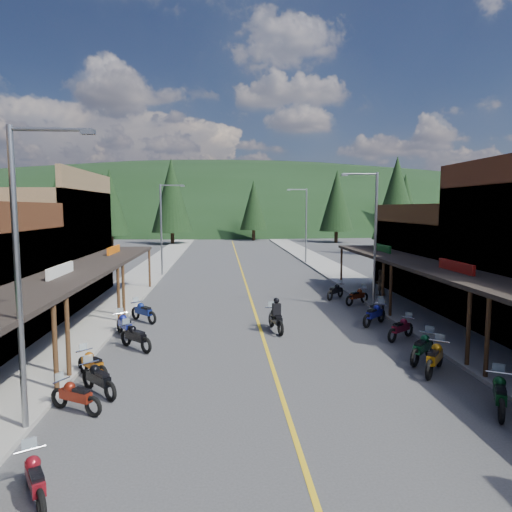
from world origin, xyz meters
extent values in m
plane|color=#38383A|center=(0.00, 0.00, 0.00)|extent=(220.00, 220.00, 0.00)
cube|color=gold|center=(0.00, 20.00, 0.01)|extent=(0.15, 90.00, 0.01)
cube|color=gray|center=(-8.70, 20.00, 0.07)|extent=(3.40, 94.00, 0.15)
cube|color=gray|center=(8.70, 20.00, 0.07)|extent=(3.40, 94.00, 0.15)
cylinder|color=#472D19|center=(-7.20, -3.40, 1.50)|extent=(0.16, 0.16, 3.00)
cube|color=#3F2111|center=(-10.15, 1.70, 3.10)|extent=(0.30, 9.00, 6.20)
cube|color=black|center=(-8.70, 1.70, 3.00)|extent=(3.20, 9.00, 0.18)
cylinder|color=#472D19|center=(-7.20, -2.20, 1.50)|extent=(0.16, 0.16, 3.00)
cylinder|color=#472D19|center=(-7.20, 5.60, 1.50)|extent=(0.16, 0.16, 3.00)
cube|color=silver|center=(-8.70, 1.70, 3.20)|extent=(0.12, 3.00, 0.70)
cube|color=brown|center=(-14.00, 11.30, 3.50)|extent=(8.00, 10.20, 7.00)
cube|color=brown|center=(-10.15, 11.30, 4.10)|extent=(0.30, 10.20, 8.20)
cube|color=black|center=(-8.70, 11.30, 3.00)|extent=(3.20, 10.20, 0.18)
cylinder|color=#472D19|center=(-7.20, 6.80, 1.50)|extent=(0.16, 0.16, 3.00)
cylinder|color=#472D19|center=(-7.20, 15.80, 1.50)|extent=(0.16, 0.16, 3.00)
cube|color=#CC590C|center=(-8.70, 11.30, 3.20)|extent=(0.12, 3.00, 0.70)
cylinder|color=#472D19|center=(7.20, -3.40, 1.50)|extent=(0.16, 0.16, 3.00)
cube|color=#562B19|center=(10.15, 1.70, 4.10)|extent=(0.30, 9.00, 8.20)
cube|color=black|center=(8.70, 1.70, 3.00)|extent=(3.20, 9.00, 0.18)
cylinder|color=#472D19|center=(7.20, -2.20, 1.50)|extent=(0.16, 0.16, 3.00)
cylinder|color=#472D19|center=(7.20, 5.60, 1.50)|extent=(0.16, 0.16, 3.00)
cube|color=#B2140F|center=(8.70, 1.70, 3.20)|extent=(0.12, 3.00, 0.70)
cube|color=#4C2D16|center=(14.00, 11.30, 2.50)|extent=(8.00, 10.20, 5.00)
cube|color=#4C2D16|center=(10.15, 11.30, 3.10)|extent=(0.30, 10.20, 6.20)
cube|color=black|center=(8.70, 11.30, 3.00)|extent=(3.20, 10.20, 0.18)
cylinder|color=#472D19|center=(7.20, 6.80, 1.50)|extent=(0.16, 0.16, 3.00)
cylinder|color=#472D19|center=(7.20, 15.80, 1.50)|extent=(0.16, 0.16, 3.00)
cube|color=#14591E|center=(8.70, 11.30, 3.20)|extent=(0.12, 3.00, 0.70)
cylinder|color=gray|center=(-7.10, -6.00, 4.00)|extent=(0.16, 0.16, 8.00)
cylinder|color=gray|center=(-6.10, -6.00, 7.90)|extent=(2.00, 0.10, 0.10)
cube|color=gray|center=(-5.20, -6.00, 7.85)|extent=(0.35, 0.18, 0.12)
cylinder|color=gray|center=(-7.10, 22.00, 4.00)|extent=(0.16, 0.16, 8.00)
cylinder|color=gray|center=(-6.10, 22.00, 7.90)|extent=(2.00, 0.10, 0.10)
cube|color=gray|center=(-5.20, 22.00, 7.85)|extent=(0.35, 0.18, 0.12)
cylinder|color=gray|center=(7.10, 8.00, 4.00)|extent=(0.16, 0.16, 8.00)
cylinder|color=gray|center=(6.10, 8.00, 7.90)|extent=(2.00, 0.10, 0.10)
cube|color=gray|center=(5.20, 8.00, 7.85)|extent=(0.35, 0.18, 0.12)
cylinder|color=gray|center=(7.10, 30.00, 4.00)|extent=(0.16, 0.16, 8.00)
cylinder|color=gray|center=(6.10, 30.00, 7.90)|extent=(2.00, 0.10, 0.10)
cube|color=gray|center=(5.20, 30.00, 7.85)|extent=(0.35, 0.18, 0.12)
ellipsoid|color=black|center=(0.00, 135.00, 0.00)|extent=(310.00, 140.00, 60.00)
cylinder|color=black|center=(-24.00, 70.00, 1.00)|extent=(0.60, 0.60, 2.00)
cone|color=black|center=(-24.00, 70.00, 7.25)|extent=(5.88, 5.88, 10.50)
cylinder|color=black|center=(-10.00, 58.00, 1.00)|extent=(0.60, 0.60, 2.00)
cone|color=black|center=(-10.00, 58.00, 8.00)|extent=(6.72, 6.72, 12.00)
cylinder|color=black|center=(4.00, 66.00, 1.00)|extent=(0.60, 0.60, 2.00)
cone|color=black|center=(4.00, 66.00, 6.50)|extent=(5.04, 5.04, 9.00)
cylinder|color=black|center=(18.00, 60.00, 1.00)|extent=(0.60, 0.60, 2.00)
cone|color=black|center=(18.00, 60.00, 7.25)|extent=(5.88, 5.88, 10.50)
cylinder|color=black|center=(34.00, 72.00, 1.00)|extent=(0.60, 0.60, 2.00)
cone|color=black|center=(34.00, 72.00, 8.00)|extent=(6.72, 6.72, 12.00)
cylinder|color=black|center=(46.00, 64.00, 1.00)|extent=(0.60, 0.60, 2.00)
cone|color=black|center=(46.00, 64.00, 6.50)|extent=(5.04, 5.04, 9.00)
cylinder|color=black|center=(-32.00, 76.00, 1.00)|extent=(0.60, 0.60, 2.00)
cone|color=black|center=(-32.00, 76.00, 7.25)|extent=(5.88, 5.88, 10.50)
cylinder|color=black|center=(-22.00, 40.00, 1.00)|extent=(0.60, 0.60, 2.00)
cone|color=black|center=(-22.00, 40.00, 6.00)|extent=(4.48, 4.48, 8.00)
cylinder|color=black|center=(24.00, 45.00, 1.00)|extent=(0.60, 0.60, 2.00)
cone|color=black|center=(24.00, 45.00, 6.40)|extent=(4.93, 4.93, 8.80)
cylinder|color=black|center=(-18.00, 50.00, 1.00)|extent=(0.60, 0.60, 2.00)
cone|color=black|center=(-18.00, 50.00, 6.80)|extent=(5.38, 5.38, 9.60)
cylinder|color=black|center=(20.00, 38.00, 1.00)|extent=(0.60, 0.60, 2.00)
cone|color=black|center=(20.00, 38.00, 7.20)|extent=(5.82, 5.82, 10.40)
imported|color=#4F4231|center=(8.60, 11.26, 1.03)|extent=(0.95, 0.68, 1.77)
camera|label=1|loc=(-1.86, -18.00, 5.94)|focal=32.00mm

